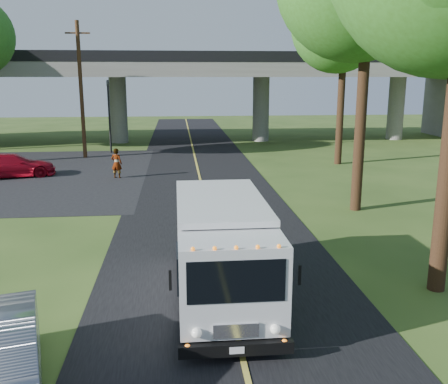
{
  "coord_description": "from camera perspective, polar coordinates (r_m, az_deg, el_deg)",
  "views": [
    {
      "loc": [
        -1.2,
        -10.63,
        5.47
      ],
      "look_at": [
        0.36,
        5.92,
        1.6
      ],
      "focal_mm": 40.0,
      "sensor_mm": 36.0,
      "label": 1
    }
  ],
  "objects": [
    {
      "name": "pedestrian",
      "position": [
        27.88,
        -12.18,
        3.22
      ],
      "size": [
        0.69,
        0.56,
        1.65
      ],
      "primitive_type": "imported",
      "rotation": [
        0.0,
        0.0,
        2.83
      ],
      "color": "gray",
      "rests_on": "ground"
    },
    {
      "name": "parking_lot",
      "position": [
        30.75,
        -23.9,
        1.74
      ],
      "size": [
        16.0,
        18.0,
        0.01
      ],
      "primitive_type": "cube",
      "color": "black",
      "rests_on": "ground"
    },
    {
      "name": "ground",
      "position": [
        12.01,
        0.97,
        -13.99
      ],
      "size": [
        120.0,
        120.0,
        0.0
      ],
      "primitive_type": "plane",
      "color": "#324D1B",
      "rests_on": "ground"
    },
    {
      "name": "traffic_signal",
      "position": [
        37.01,
        -13.01,
        9.26
      ],
      "size": [
        0.18,
        0.22,
        5.2
      ],
      "color": "black",
      "rests_on": "ground"
    },
    {
      "name": "tree_right_far",
      "position": [
        32.32,
        14.09,
        17.76
      ],
      "size": [
        5.77,
        5.67,
        10.99
      ],
      "color": "#382314",
      "rests_on": "ground"
    },
    {
      "name": "overpass",
      "position": [
        42.65,
        -3.87,
        11.85
      ],
      "size": [
        54.0,
        10.0,
        7.3
      ],
      "color": "slate",
      "rests_on": "ground"
    },
    {
      "name": "utility_pole",
      "position": [
        35.21,
        -16.02,
        11.19
      ],
      "size": [
        1.6,
        0.26,
        9.0
      ],
      "color": "#472D19",
      "rests_on": "ground"
    },
    {
      "name": "red_sedan",
      "position": [
        29.99,
        -22.98,
        2.81
      ],
      "size": [
        4.78,
        2.91,
        1.29
      ],
      "primitive_type": "imported",
      "rotation": [
        0.0,
        0.0,
        1.83
      ],
      "color": "#A1091A",
      "rests_on": "ground"
    },
    {
      "name": "road",
      "position": [
        21.37,
        -2.0,
        -1.7
      ],
      "size": [
        7.0,
        90.0,
        0.02
      ],
      "primitive_type": "cube",
      "color": "black",
      "rests_on": "ground"
    },
    {
      "name": "lane_line",
      "position": [
        21.37,
        -2.0,
        -1.65
      ],
      "size": [
        0.12,
        90.0,
        0.01
      ],
      "primitive_type": "cube",
      "color": "gold",
      "rests_on": "road"
    },
    {
      "name": "step_van",
      "position": [
        12.27,
        -0.21,
        -6.45
      ],
      "size": [
        2.24,
        5.98,
        2.51
      ],
      "rotation": [
        0.0,
        0.0,
        0.0
      ],
      "color": "silver",
      "rests_on": "ground"
    }
  ]
}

